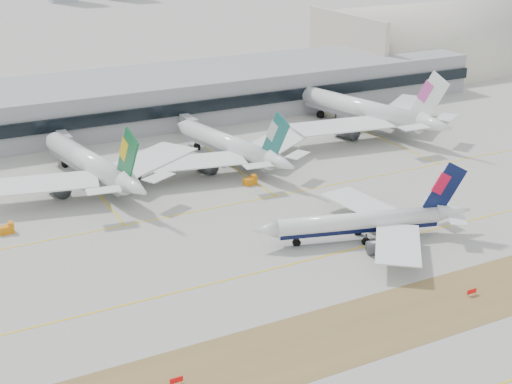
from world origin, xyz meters
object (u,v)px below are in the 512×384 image
widebody_cathay (231,146)px  hangar (425,69)px  widebody_china_air (367,112)px  widebody_eva (92,165)px  taxiing_airliner (366,222)px  terminal (110,102)px

widebody_cathay → hangar: bearing=-71.9°
widebody_china_air → widebody_cathay: bearing=85.9°
widebody_cathay → widebody_eva: bearing=76.4°
hangar → taxiing_airliner: bearing=-133.6°
taxiing_airliner → terminal: bearing=-63.1°
taxiing_airliner → widebody_china_air: widebody_china_air is taller
hangar → widebody_china_air: bearing=-140.2°
taxiing_airliner → widebody_china_air: bearing=-110.2°
taxiing_airliner → widebody_cathay: size_ratio=0.90×
widebody_cathay → widebody_china_air: bearing=-91.4°
hangar → widebody_eva: bearing=-156.6°
taxiing_airliner → widebody_cathay: widebody_cathay is taller
widebody_eva → terminal: (21.45, 55.96, 1.72)m
taxiing_airliner → terminal: taxiing_airliner is taller
widebody_eva → terminal: widebody_eva is taller
terminal → hangar: hangar is taller
widebody_eva → widebody_china_air: (94.86, 8.53, 0.72)m
taxiing_airliner → widebody_eva: 75.99m
terminal → hangar: size_ratio=3.08×
terminal → widebody_china_air: bearing=-32.9°
terminal → widebody_cathay: bearing=-71.8°
terminal → hangar: (154.56, 20.16, -7.37)m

